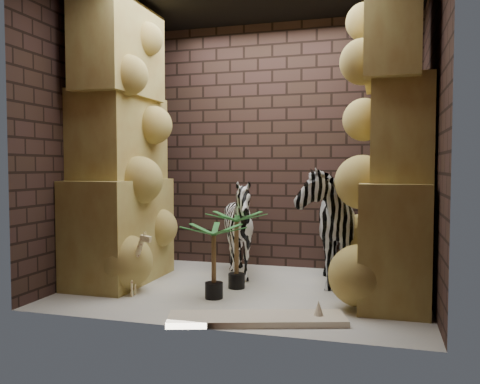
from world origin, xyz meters
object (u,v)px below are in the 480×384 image
(giraffe_toy, at_px, (125,262))
(surfboard, at_px, (257,319))
(palm_front, at_px, (237,249))
(zebra_left, at_px, (240,234))
(zebra_right, at_px, (325,215))
(palm_back, at_px, (214,261))

(giraffe_toy, height_order, surfboard, giraffe_toy)
(giraffe_toy, bearing_deg, palm_front, 30.87)
(zebra_left, distance_m, palm_front, 0.47)
(zebra_left, bearing_deg, surfboard, -47.93)
(zebra_right, relative_size, zebra_left, 1.33)
(zebra_left, bearing_deg, zebra_right, 21.84)
(zebra_left, relative_size, surfboard, 0.77)
(zebra_right, xyz_separation_m, surfboard, (-0.37, -1.47, -0.70))
(giraffe_toy, bearing_deg, zebra_right, 29.92)
(zebra_left, xyz_separation_m, surfboard, (0.56, -1.45, -0.47))
(zebra_left, height_order, palm_front, zebra_left)
(zebra_right, xyz_separation_m, palm_front, (-0.84, -0.46, -0.33))
(zebra_right, height_order, giraffe_toy, zebra_right)
(giraffe_toy, xyz_separation_m, palm_back, (0.85, 0.13, 0.04))
(palm_front, height_order, surfboard, palm_front)
(palm_back, relative_size, surfboard, 0.50)
(zebra_left, xyz_separation_m, giraffe_toy, (-0.86, -1.01, -0.18))
(palm_front, bearing_deg, giraffe_toy, -149.20)
(giraffe_toy, height_order, palm_back, palm_back)
(giraffe_toy, distance_m, surfboard, 1.51)
(zebra_right, xyz_separation_m, giraffe_toy, (-1.79, -1.03, -0.41))
(palm_back, bearing_deg, palm_front, 77.53)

